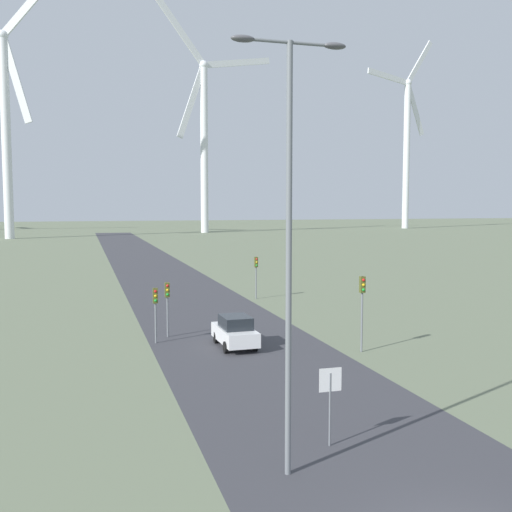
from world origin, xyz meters
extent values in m
cube|color=#38383D|center=(0.00, 48.00, 0.00)|extent=(10.00, 240.00, 0.01)
cylinder|color=slate|center=(-2.79, 4.84, 6.40)|extent=(0.18, 0.18, 12.80)
cylinder|color=slate|center=(-2.79, 4.84, 12.75)|extent=(2.78, 0.10, 0.10)
ellipsoid|color=#4C4C51|center=(-4.18, 4.84, 12.75)|extent=(0.70, 0.32, 0.20)
ellipsoid|color=#4C4C51|center=(-1.40, 4.84, 12.75)|extent=(0.70, 0.32, 0.20)
cylinder|color=slate|center=(-0.73, 6.45, 1.26)|extent=(0.07, 0.07, 2.51)
cube|color=white|center=(-0.73, 6.43, 2.29)|extent=(0.81, 0.01, 0.81)
cube|color=red|center=(-0.73, 6.45, 2.29)|extent=(0.76, 0.02, 0.76)
cylinder|color=slate|center=(-3.68, 24.75, 1.69)|extent=(0.11, 0.11, 3.39)
cube|color=#4C511E|center=(-3.68, 24.75, 2.94)|extent=(0.28, 0.24, 0.90)
sphere|color=red|center=(-3.68, 24.61, 3.21)|extent=(0.16, 0.16, 0.16)
sphere|color=gold|center=(-3.68, 24.61, 2.94)|extent=(0.16, 0.16, 0.16)
sphere|color=green|center=(-3.68, 24.61, 2.67)|extent=(0.16, 0.16, 0.16)
cylinder|color=slate|center=(6.12, 17.97, 2.11)|extent=(0.11, 0.11, 4.22)
cube|color=#4C511E|center=(6.12, 17.97, 3.77)|extent=(0.28, 0.24, 0.90)
sphere|color=red|center=(6.12, 17.84, 4.04)|extent=(0.16, 0.16, 0.16)
sphere|color=gold|center=(6.12, 17.84, 3.77)|extent=(0.16, 0.16, 0.16)
sphere|color=green|center=(6.12, 17.84, 3.50)|extent=(0.16, 0.16, 0.16)
cylinder|color=slate|center=(-4.58, 23.30, 1.64)|extent=(0.11, 0.11, 3.28)
cube|color=#4C511E|center=(-4.58, 23.30, 2.83)|extent=(0.28, 0.24, 0.90)
sphere|color=red|center=(-4.58, 23.16, 3.10)|extent=(0.16, 0.16, 0.16)
sphere|color=gold|center=(-4.58, 23.16, 2.83)|extent=(0.16, 0.16, 0.16)
sphere|color=green|center=(-4.58, 23.16, 2.56)|extent=(0.16, 0.16, 0.16)
cylinder|color=slate|center=(5.77, 37.67, 1.83)|extent=(0.11, 0.11, 3.66)
cube|color=#4C511E|center=(5.77, 37.67, 3.21)|extent=(0.28, 0.24, 0.90)
sphere|color=red|center=(5.77, 37.53, 3.48)|extent=(0.16, 0.16, 0.16)
sphere|color=gold|center=(5.77, 37.53, 3.21)|extent=(0.16, 0.16, 0.16)
sphere|color=green|center=(5.77, 37.53, 2.94)|extent=(0.16, 0.16, 0.16)
cube|color=white|center=(-0.34, 21.03, 0.73)|extent=(1.91, 4.15, 0.80)
cube|color=#1E2328|center=(-0.34, 20.88, 1.48)|extent=(1.62, 2.14, 0.70)
cylinder|color=black|center=(-1.17, 22.30, 0.33)|extent=(0.22, 0.66, 0.66)
cylinder|color=black|center=(0.49, 22.30, 0.33)|extent=(0.22, 0.66, 0.66)
cylinder|color=black|center=(-1.17, 19.76, 0.33)|extent=(0.22, 0.66, 0.66)
cylinder|color=black|center=(0.49, 19.76, 0.33)|extent=(0.22, 0.66, 0.66)
cylinder|color=silver|center=(-25.42, 143.11, 23.87)|extent=(2.20, 2.20, 47.74)
sphere|color=silver|center=(-25.42, 143.11, 47.74)|extent=(2.60, 2.60, 2.60)
cube|color=silver|center=(-22.67, 142.04, 37.31)|extent=(6.96, 3.11, 20.09)
cube|color=silver|center=(-18.38, 140.37, 55.50)|extent=(14.62, 6.08, 15.86)
cylinder|color=silver|center=(26.07, 161.44, 24.11)|extent=(2.20, 2.20, 48.23)
sphere|color=silver|center=(26.07, 161.44, 48.23)|extent=(2.60, 2.60, 2.60)
cube|color=silver|center=(37.04, 164.18, 50.19)|extent=(21.12, 5.73, 5.48)
cube|color=silver|center=(18.93, 159.66, 57.04)|extent=(14.93, 4.18, 17.78)
cube|color=silver|center=(22.23, 160.48, 37.45)|extent=(9.00, 2.70, 20.95)
cylinder|color=silver|center=(99.62, 174.18, 24.87)|extent=(2.20, 2.20, 49.74)
sphere|color=silver|center=(99.62, 174.18, 49.74)|extent=(2.60, 2.60, 2.60)
cube|color=silver|center=(103.39, 175.34, 40.91)|extent=(8.75, 3.12, 17.21)
cube|color=silver|center=(105.05, 175.85, 57.58)|extent=(11.67, 4.02, 15.67)
cube|color=silver|center=(90.42, 171.36, 50.75)|extent=(17.49, 5.80, 3.66)
camera|label=1|loc=(-8.60, -11.69, 8.13)|focal=42.00mm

